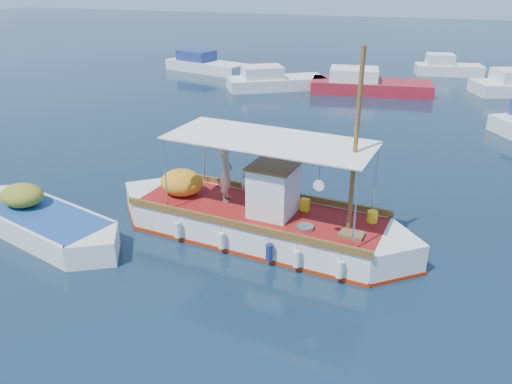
% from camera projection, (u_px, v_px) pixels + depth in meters
% --- Properties ---
extents(ground, '(160.00, 160.00, 0.00)m').
position_uv_depth(ground, '(272.00, 231.00, 16.05)').
color(ground, black).
rests_on(ground, ground).
extents(fishing_caique, '(10.13, 3.66, 6.22)m').
position_uv_depth(fishing_caique, '(256.00, 220.00, 15.55)').
color(fishing_caique, white).
rests_on(fishing_caique, ground).
extents(dinghy, '(6.64, 3.27, 1.69)m').
position_uv_depth(dinghy, '(41.00, 223.00, 15.80)').
color(dinghy, white).
rests_on(dinghy, ground).
extents(bg_boat_nw, '(6.95, 5.51, 1.80)m').
position_uv_depth(bg_boat_nw, '(273.00, 82.00, 34.76)').
color(bg_boat_nw, silver).
rests_on(bg_boat_nw, ground).
extents(bg_boat_n, '(8.20, 3.75, 1.80)m').
position_uv_depth(bg_boat_n, '(367.00, 85.00, 33.76)').
color(bg_boat_n, maroon).
rests_on(bg_boat_n, ground).
extents(bg_boat_far_w, '(7.33, 4.16, 1.80)m').
position_uv_depth(bg_boat_far_w, '(204.00, 65.00, 40.78)').
color(bg_boat_far_w, silver).
rests_on(bg_boat_far_w, ground).
extents(bg_boat_far_n, '(5.31, 2.84, 1.80)m').
position_uv_depth(bg_boat_far_n, '(447.00, 68.00, 39.39)').
color(bg_boat_far_n, silver).
rests_on(bg_boat_far_n, ground).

